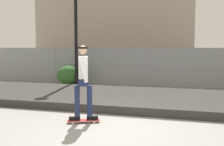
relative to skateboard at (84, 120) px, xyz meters
name	(u,v)px	position (x,y,z in m)	size (l,w,h in m)	color
ground_plane	(107,129)	(0.72, -0.36, -0.06)	(120.00, 120.00, 0.00)	gray
gravel_berm	(135,98)	(0.72, 2.94, 0.07)	(14.33, 3.91, 0.25)	#33302D
skateboard	(84,120)	(0.00, 0.00, 0.00)	(0.82, 0.49, 0.07)	#B22D2D
skater	(83,78)	(0.00, 0.00, 1.07)	(0.70, 0.62, 1.84)	black
chain_fence	(151,67)	(0.72, 6.88, 0.87)	(20.39, 0.06, 1.85)	gray
street_lamp	(76,2)	(-2.73, 5.91, 3.92)	(0.44, 0.44, 6.33)	black
parked_car_near	(108,65)	(-2.10, 9.12, 0.78)	(4.50, 2.15, 1.66)	black
shrub_left	(69,75)	(-3.27, 6.29, 0.43)	(1.27, 1.04, 0.98)	#2D5B28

